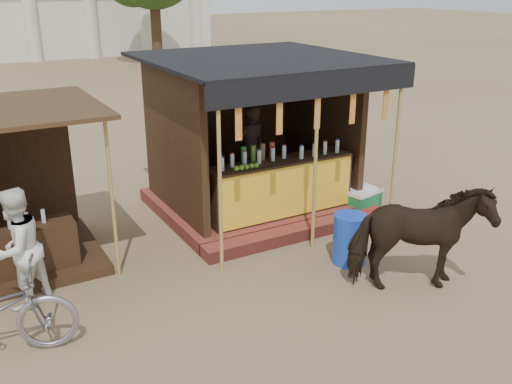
% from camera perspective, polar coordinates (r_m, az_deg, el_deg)
% --- Properties ---
extents(ground, '(120.00, 120.00, 0.00)m').
position_cam_1_polar(ground, '(7.54, 6.12, -11.63)').
color(ground, '#846B4C').
rests_on(ground, ground).
extents(main_stall, '(3.60, 3.61, 2.78)m').
position_cam_1_polar(main_stall, '(10.20, 0.04, 3.60)').
color(main_stall, brown).
rests_on(main_stall, ground).
extents(secondary_stall, '(2.40, 2.40, 2.38)m').
position_cam_1_polar(secondary_stall, '(8.97, -23.43, -1.79)').
color(secondary_stall, '#3D2316').
rests_on(secondary_stall, ground).
extents(cow, '(1.98, 1.49, 1.52)m').
position_cam_1_polar(cow, '(7.90, 15.94, -4.50)').
color(cow, black).
rests_on(cow, ground).
extents(bystander, '(0.99, 0.96, 1.60)m').
position_cam_1_polar(bystander, '(7.84, -22.76, -5.25)').
color(bystander, white).
rests_on(bystander, ground).
extents(blue_barrel, '(0.64, 0.64, 0.76)m').
position_cam_1_polar(blue_barrel, '(8.59, 9.34, -4.65)').
color(blue_barrel, blue).
rests_on(blue_barrel, ground).
extents(red_crate, '(0.47, 0.40, 0.33)m').
position_cam_1_polar(red_crate, '(9.87, 11.79, -2.78)').
color(red_crate, maroon).
rests_on(red_crate, ground).
extents(cooler, '(0.72, 0.56, 0.46)m').
position_cam_1_polar(cooler, '(10.46, 10.55, -0.92)').
color(cooler, '#1A7740').
rests_on(cooler, ground).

